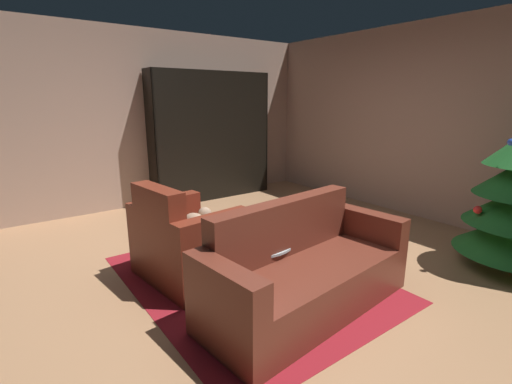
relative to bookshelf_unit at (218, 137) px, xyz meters
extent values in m
plane|color=#AB7B55|center=(2.69, -1.14, -1.02)|extent=(7.02, 7.02, 0.00)
cube|color=tan|center=(2.69, 1.72, 0.30)|extent=(5.97, 0.06, 2.64)
cube|color=tan|center=(-0.26, -1.14, 0.30)|extent=(0.06, 5.80, 2.64)
cube|color=maroon|center=(2.76, -1.33, -1.02)|extent=(2.51, 1.95, 0.01)
cube|color=black|center=(0.14, -0.12, 0.01)|extent=(0.03, 2.06, 2.06)
cube|color=black|center=(-0.03, 0.90, 0.01)|extent=(0.37, 0.03, 2.06)
cube|color=black|center=(-0.03, -1.13, 0.01)|extent=(0.37, 0.03, 2.06)
cube|color=black|center=(-0.03, -0.12, -1.01)|extent=(0.34, 2.01, 0.03)
cube|color=black|center=(-0.03, -0.12, -0.67)|extent=(0.34, 2.01, 0.03)
cube|color=black|center=(-0.03, -0.12, -0.33)|extent=(0.34, 2.01, 0.02)
cube|color=black|center=(-0.03, -0.12, 0.01)|extent=(0.34, 2.01, 0.02)
cube|color=black|center=(-0.03, -0.12, 0.35)|extent=(0.34, 2.01, 0.02)
cube|color=black|center=(-0.03, -0.12, 0.69)|extent=(0.34, 2.01, 0.02)
cube|color=black|center=(-0.03, -0.12, 1.03)|extent=(0.34, 2.01, 0.03)
cube|color=black|center=(-0.17, -0.12, -0.04)|extent=(0.05, 0.87, 0.54)
cube|color=black|center=(-0.14, -0.12, -0.04)|extent=(0.03, 0.90, 0.57)
cube|color=red|center=(-0.09, 0.83, -0.85)|extent=(0.22, 0.05, 0.28)
cube|color=navy|center=(-0.11, 0.78, -0.89)|extent=(0.18, 0.03, 0.20)
cube|color=purple|center=(-0.12, 0.74, -0.88)|extent=(0.17, 0.05, 0.23)
cube|color=orange|center=(-0.09, 0.69, -0.85)|extent=(0.22, 0.03, 0.28)
cube|color=#8F4E8E|center=(-0.11, 0.65, -0.89)|extent=(0.19, 0.04, 0.20)
cube|color=red|center=(-0.10, 0.60, -0.90)|extent=(0.21, 0.04, 0.19)
cube|color=brown|center=(-0.07, 0.85, -0.52)|extent=(0.27, 0.04, 0.27)
cube|color=brown|center=(-0.09, 0.80, -0.51)|extent=(0.22, 0.03, 0.28)
cube|color=#54361A|center=(-0.09, 0.75, -0.56)|extent=(0.22, 0.05, 0.18)
cube|color=gold|center=(-0.09, 0.70, -0.55)|extent=(0.23, 0.04, 0.21)
cube|color=red|center=(-0.07, 0.65, -0.51)|extent=(0.26, 0.04, 0.28)
cube|color=#9053A5|center=(-0.11, 0.86, 0.50)|extent=(0.18, 0.03, 0.27)
cube|color=#B33B24|center=(-0.09, 0.81, 0.50)|extent=(0.23, 0.04, 0.27)
cube|color=gold|center=(-0.10, 0.77, 0.47)|extent=(0.21, 0.03, 0.21)
cube|color=#B33016|center=(-0.12, 0.73, 0.48)|extent=(0.17, 0.05, 0.24)
cube|color=gold|center=(-0.08, 0.68, 0.49)|extent=(0.24, 0.05, 0.25)
cube|color=#82499F|center=(-0.10, 0.63, 0.46)|extent=(0.21, 0.03, 0.20)
cube|color=red|center=(-0.10, 0.60, 0.48)|extent=(0.20, 0.03, 0.24)
cube|color=#148186|center=(-0.11, 0.56, 0.49)|extent=(0.19, 0.04, 0.25)
cube|color=#29843F|center=(-0.09, 0.51, 0.47)|extent=(0.23, 0.04, 0.22)
cube|color=#2D3F90|center=(-0.10, 0.85, 0.81)|extent=(0.20, 0.04, 0.22)
cube|color=orange|center=(-0.07, 0.80, 0.81)|extent=(0.27, 0.05, 0.22)
cube|color=red|center=(-0.10, 0.75, 0.80)|extent=(0.21, 0.03, 0.21)
cube|color=red|center=(-0.11, 0.71, 0.80)|extent=(0.18, 0.03, 0.20)
cube|color=teal|center=(-0.12, 0.67, 0.80)|extent=(0.17, 0.04, 0.19)
cube|color=maroon|center=(2.39, -1.75, -0.80)|extent=(0.72, 0.81, 0.43)
cube|color=maroon|center=(2.43, -2.04, -0.35)|extent=(0.65, 0.24, 0.49)
cube|color=maroon|center=(2.78, -1.70, -0.67)|extent=(0.24, 0.75, 0.70)
cube|color=maroon|center=(2.00, -1.80, -0.67)|extent=(0.24, 0.75, 0.70)
ellipsoid|color=#9D7D63|center=(2.39, -1.68, -0.50)|extent=(0.30, 0.21, 0.18)
sphere|color=#9D7D63|center=(2.35, -1.56, -0.44)|extent=(0.13, 0.13, 0.13)
cube|color=maroon|center=(3.44, -1.23, -0.83)|extent=(0.87, 1.56, 0.39)
cube|color=maroon|center=(3.16, -1.26, -0.41)|extent=(0.31, 1.50, 0.46)
cube|color=maroon|center=(3.53, -2.06, -0.70)|extent=(0.73, 0.23, 0.64)
cube|color=maroon|center=(3.36, -0.41, -0.70)|extent=(0.73, 0.23, 0.64)
cylinder|color=black|center=(3.12, -1.38, -0.80)|extent=(0.04, 0.04, 0.43)
cylinder|color=black|center=(2.85, -1.22, -0.80)|extent=(0.04, 0.04, 0.43)
cylinder|color=black|center=(2.84, -1.56, -0.80)|extent=(0.04, 0.04, 0.43)
cylinder|color=silver|center=(2.93, -1.39, -0.58)|extent=(0.69, 0.69, 0.02)
cube|color=gold|center=(2.89, -1.37, -0.56)|extent=(0.17, 0.16, 0.02)
cube|color=#D7BC54|center=(2.89, -1.37, -0.54)|extent=(0.21, 0.13, 0.03)
cube|color=gray|center=(2.90, -1.37, -0.51)|extent=(0.21, 0.15, 0.02)
cube|color=#447E49|center=(2.90, -1.36, -0.50)|extent=(0.19, 0.13, 0.02)
cylinder|color=#175022|center=(2.90, -1.21, -0.48)|extent=(0.06, 0.06, 0.18)
cylinder|color=#175022|center=(2.90, -1.21, -0.36)|extent=(0.03, 0.03, 0.06)
sphere|color=blue|center=(4.04, 0.60, 0.24)|extent=(0.06, 0.06, 0.06)
sphere|color=red|center=(3.86, 0.59, -0.42)|extent=(0.08, 0.08, 0.08)
camera|label=1|loc=(5.32, -3.12, 0.62)|focal=25.71mm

